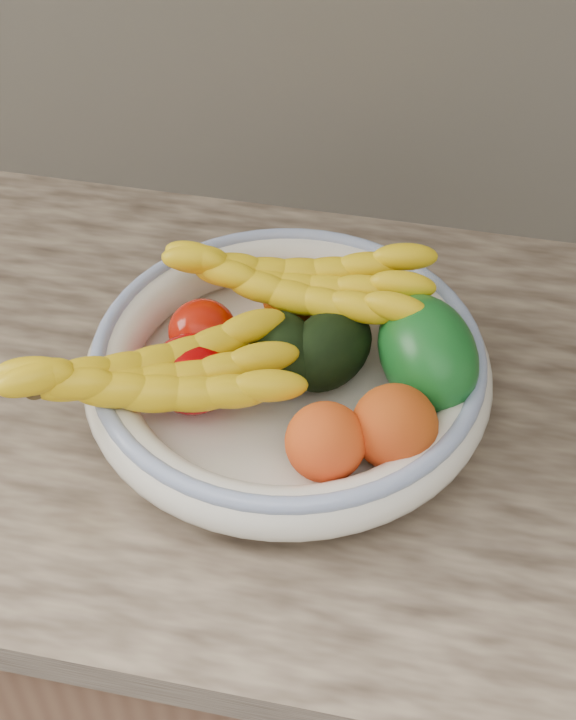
{
  "coord_description": "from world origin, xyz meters",
  "views": [
    {
      "loc": [
        0.14,
        1.0,
        1.63
      ],
      "look_at": [
        0.0,
        1.66,
        0.96
      ],
      "focal_mm": 50.0,
      "sensor_mm": 36.0,
      "label": 1
    }
  ],
  "objects_px": {
    "green_mango": "(427,353)",
    "banana_bunch_front": "(152,382)",
    "fruit_bowl": "(288,368)",
    "banana_bunch_back": "(296,288)"
  },
  "relations": [
    {
      "from": "green_mango",
      "to": "banana_bunch_back",
      "type": "bearing_deg",
      "value": 130.74
    },
    {
      "from": "green_mango",
      "to": "banana_bunch_front",
      "type": "height_order",
      "value": "green_mango"
    },
    {
      "from": "green_mango",
      "to": "banana_bunch_front",
      "type": "xyz_separation_m",
      "value": [
        -0.24,
        -0.09,
        0.01
      ]
    },
    {
      "from": "fruit_bowl",
      "to": "banana_bunch_back",
      "type": "xyz_separation_m",
      "value": [
        -0.01,
        0.07,
        0.04
      ]
    },
    {
      "from": "fruit_bowl",
      "to": "banana_bunch_front",
      "type": "bearing_deg",
      "value": -145.6
    },
    {
      "from": "fruit_bowl",
      "to": "banana_bunch_front",
      "type": "relative_size",
      "value": 1.37
    },
    {
      "from": "green_mango",
      "to": "banana_bunch_back",
      "type": "distance_m",
      "value": 0.15
    },
    {
      "from": "fruit_bowl",
      "to": "green_mango",
      "type": "distance_m",
      "value": 0.13
    },
    {
      "from": "fruit_bowl",
      "to": "green_mango",
      "type": "xyz_separation_m",
      "value": [
        0.13,
        0.02,
        0.03
      ]
    },
    {
      "from": "fruit_bowl",
      "to": "banana_bunch_front",
      "type": "xyz_separation_m",
      "value": [
        -0.11,
        -0.07,
        0.03
      ]
    }
  ]
}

